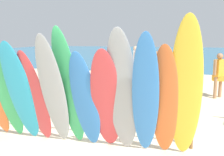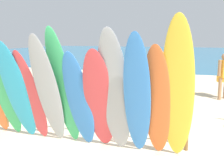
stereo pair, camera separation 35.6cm
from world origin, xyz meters
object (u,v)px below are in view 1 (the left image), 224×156
surfboard_yellow_11 (186,92)px  surfboard_grey_8 (123,94)px  beachgoer_by_water (135,60)px  beachgoer_photographing (140,73)px  surfboard_blue_9 (145,98)px  surfboard_grey_4 (54,93)px  beachgoer_near_rack (156,64)px  surfboard_green_5 (69,89)px  surfboard_red_3 (35,98)px  surfboard_rack (90,111)px  beachgoer_midbeach (105,70)px  beachgoer_strolling (219,72)px  surfboard_red_7 (107,102)px  surfboard_teal_2 (21,94)px  distant_boat (154,60)px  surfboard_orange_10 (165,103)px  surfboard_green_1 (3,83)px  surfboard_blue_6 (85,102)px

surfboard_yellow_11 → surfboard_grey_8: bearing=-176.5°
beachgoer_by_water → beachgoer_photographing: (0.91, -4.48, -0.09)m
surfboard_blue_9 → surfboard_yellow_11: 0.68m
surfboard_grey_4 → beachgoer_near_rack: (1.22, 8.65, -0.29)m
beachgoer_by_water → surfboard_green_5: bearing=166.7°
surfboard_red_3 → surfboard_blue_9: (2.23, -0.10, 0.16)m
surfboard_rack → beachgoer_midbeach: (-0.94, 4.32, 0.31)m
surfboard_grey_8 → beachgoer_strolling: surfboard_grey_8 is taller
surfboard_red_7 → beachgoer_photographing: 4.60m
beachgoer_photographing → beachgoer_near_rack: beachgoer_photographing is taller
surfboard_teal_2 → surfboard_grey_4: (0.75, -0.04, 0.06)m
distant_boat → surfboard_teal_2: bearing=-93.0°
surfboard_grey_8 → beachgoer_by_water: surfboard_grey_8 is taller
surfboard_rack → surfboard_teal_2: size_ratio=1.91×
surfboard_rack → surfboard_yellow_11: bearing=-18.4°
beachgoer_midbeach → surfboard_orange_10: bearing=-84.8°
surfboard_green_1 → beachgoer_photographing: 5.14m
beachgoer_photographing → beachgoer_midbeach: 1.46m
surfboard_red_7 → surfboard_orange_10: surfboard_orange_10 is taller
surfboard_blue_9 → beachgoer_near_rack: bearing=88.7°
distant_boat → surfboard_rack: bearing=-89.2°
beachgoer_by_water → distant_boat: (0.18, 9.35, -0.83)m
surfboard_yellow_11 → surfboard_rack: bearing=162.8°
beachgoer_by_water → surfboard_orange_10: bearing=178.0°
surfboard_yellow_11 → surfboard_red_7: bearing=-179.0°
surfboard_green_5 → surfboard_yellow_11: 2.16m
surfboard_teal_2 → surfboard_yellow_11: surfboard_yellow_11 is taller
surfboard_green_5 → distant_boat: 18.43m
surfboard_grey_4 → surfboard_yellow_11: 2.44m
surfboard_red_7 → surfboard_yellow_11: 1.42m
surfboard_red_7 → surfboard_green_5: bearing=172.7°
surfboard_red_3 → surfboard_orange_10: bearing=5.1°
surfboard_green_1 → surfboard_grey_8: (2.45, 0.05, -0.11)m
beachgoer_near_rack → surfboard_green_1: bearing=-92.2°
surfboard_grey_4 → surfboard_grey_8: surfboard_grey_8 is taller
surfboard_red_7 → distant_boat: 18.47m
surfboard_blue_9 → surfboard_yellow_11: surfboard_yellow_11 is taller
surfboard_yellow_11 → beachgoer_midbeach: (-2.90, 4.97, -0.37)m
surfboard_teal_2 → surfboard_blue_6: surfboard_teal_2 is taller
surfboard_teal_2 → surfboard_blue_6: (1.35, 0.07, -0.09)m
beachgoer_midbeach → surfboard_yellow_11: bearing=-82.0°
surfboard_red_3 → distant_boat: surfboard_red_3 is taller
surfboard_yellow_11 → beachgoer_midbeach: size_ratio=1.69×
surfboard_grey_4 → beachgoer_by_water: 9.17m
surfboard_teal_2 → surfboard_green_5: (1.02, 0.08, 0.13)m
surfboard_blue_9 → distant_boat: bearing=89.9°
surfboard_red_3 → surfboard_grey_4: (0.46, -0.09, 0.15)m
surfboard_teal_2 → surfboard_green_5: surfboard_green_5 is taller
surfboard_grey_8 → surfboard_red_3: bearing=178.5°
surfboard_red_7 → beachgoer_near_rack: (0.19, 8.57, -0.17)m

